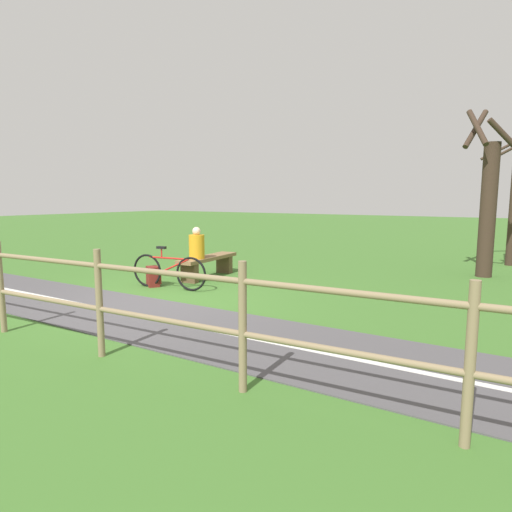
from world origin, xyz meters
TOP-DOWN VIEW (x-y plane):
  - ground_plane at (0.00, 0.00)m, footprint 80.00×80.00m
  - paved_path at (0.83, 4.00)m, footprint 2.56×36.03m
  - path_centre_line at (0.83, 4.00)m, footprint 0.59×32.00m
  - bench at (-2.36, -0.71)m, footprint 1.94×0.58m
  - person_seated at (-1.93, -0.68)m, footprint 0.37×0.37m
  - bicycle at (-0.92, -0.58)m, footprint 0.32×1.75m
  - backpack at (-0.93, -1.04)m, footprint 0.37×0.39m
  - tree_mid_field at (-5.95, 4.75)m, footprint 1.22×1.23m

SIDE VIEW (x-z plane):
  - ground_plane at x=0.00m, z-range 0.00..0.00m
  - paved_path at x=0.83m, z-range 0.00..0.02m
  - path_centre_line at x=0.83m, z-range 0.02..0.02m
  - backpack at x=-0.93m, z-range 0.00..0.42m
  - bench at x=-2.36m, z-range 0.10..0.60m
  - bicycle at x=-0.92m, z-range -0.07..0.80m
  - person_seated at x=-1.93m, z-range 0.44..1.15m
  - tree_mid_field at x=-5.95m, z-range -0.24..4.09m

